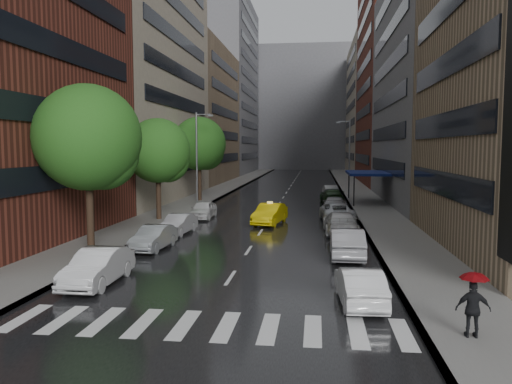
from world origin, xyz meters
The scene contains 18 objects.
ground centered at (0.00, 0.00, 0.00)m, with size 220.00×220.00×0.00m, color gray.
road centered at (0.00, 50.00, 0.01)m, with size 14.00×140.00×0.01m, color black.
sidewalk_left centered at (-9.00, 50.00, 0.07)m, with size 4.00×140.00×0.15m, color gray.
sidewalk_right centered at (9.00, 50.00, 0.07)m, with size 4.00×140.00×0.15m, color gray.
crosswalk centered at (0.20, -2.00, 0.01)m, with size 13.15×2.80×0.01m.
buildings_left centered at (-15.00, 58.79, 15.99)m, with size 8.00×108.00×38.00m.
buildings_right centered at (15.00, 56.70, 15.03)m, with size 8.05×109.10×36.00m.
building_far centered at (0.00, 118.00, 16.00)m, with size 40.00×14.00×32.00m, color slate.
tree_near centered at (-8.60, 8.44, 6.32)m, with size 5.79×5.79×9.23m.
tree_mid centered at (-8.60, 20.49, 5.53)m, with size 5.07×5.07×8.08m.
tree_far centered at (-8.60, 34.51, 6.18)m, with size 5.67×5.67×9.03m.
taxi centered at (0.31, 19.72, 0.78)m, with size 1.66×4.75×1.56m, color yellow.
parked_cars_left centered at (-5.40, 12.06, 0.72)m, with size 1.81×24.34×1.52m.
parked_cars_right centered at (5.40, 21.94, 0.75)m, with size 2.85×44.73×1.59m.
ped_red_umbrella centered at (8.44, -2.37, 1.33)m, with size 1.03×0.82×2.01m.
street_lamp_left centered at (-7.72, 30.00, 4.89)m, with size 1.74×0.22×9.00m.
street_lamp_right centered at (7.72, 45.00, 4.89)m, with size 1.74×0.22×9.00m.
awning centered at (8.98, 35.00, 3.13)m, with size 4.00×8.00×3.12m.
Camera 1 is at (3.75, -17.50, 5.82)m, focal length 35.00 mm.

